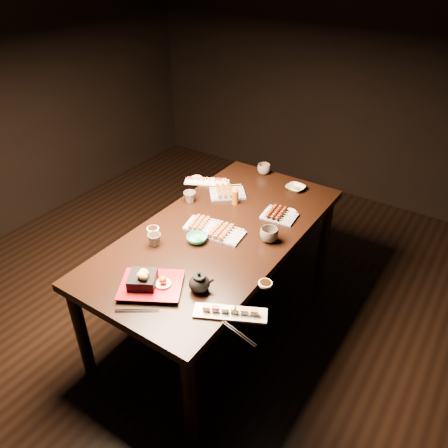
{
  "coord_description": "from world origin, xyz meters",
  "views": [
    {
      "loc": [
        1.49,
        -1.58,
        2.27
      ],
      "look_at": [
        0.22,
        0.31,
        0.77
      ],
      "focal_mm": 35.0,
      "sensor_mm": 36.0,
      "label": 1
    }
  ],
  "objects_px": {
    "yakitori_plate_center": "(202,223)",
    "teacup_far_left": "(190,197)",
    "teacup_near_left": "(155,240)",
    "teapot": "(199,281)",
    "sushi_platter_far": "(207,180)",
    "yakitori_plate_right": "(224,232)",
    "edamame_bowl_cream": "(295,188)",
    "teacup_far_right": "(264,169)",
    "edamame_bowl_green": "(197,239)",
    "yakitori_plate_left": "(227,190)",
    "dining_table": "(220,277)",
    "condiment_bottle": "(235,195)",
    "sushi_platter_near": "(230,311)",
    "teacup_mid_right": "(269,235)",
    "tempura_tray": "(151,279)"
  },
  "relations": [
    {
      "from": "yakitori_plate_center",
      "to": "teacup_far_right",
      "type": "relative_size",
      "value": 2.05
    },
    {
      "from": "yakitori_plate_right",
      "to": "edamame_bowl_green",
      "type": "bearing_deg",
      "value": -131.93
    },
    {
      "from": "sushi_platter_near",
      "to": "teapot",
      "type": "height_order",
      "value": "teapot"
    },
    {
      "from": "sushi_platter_near",
      "to": "edamame_bowl_green",
      "type": "distance_m",
      "value": 0.63
    },
    {
      "from": "sushi_platter_far",
      "to": "yakitori_plate_left",
      "type": "height_order",
      "value": "yakitori_plate_left"
    },
    {
      "from": "sushi_platter_far",
      "to": "teacup_mid_right",
      "type": "height_order",
      "value": "teacup_mid_right"
    },
    {
      "from": "tempura_tray",
      "to": "teacup_near_left",
      "type": "height_order",
      "value": "tempura_tray"
    },
    {
      "from": "sushi_platter_near",
      "to": "yakitori_plate_left",
      "type": "xyz_separation_m",
      "value": [
        -0.66,
        0.97,
        0.01
      ]
    },
    {
      "from": "sushi_platter_far",
      "to": "sushi_platter_near",
      "type": "bearing_deg",
      "value": 102.32
    },
    {
      "from": "teacup_near_left",
      "to": "teapot",
      "type": "distance_m",
      "value": 0.48
    },
    {
      "from": "dining_table",
      "to": "tempura_tray",
      "type": "relative_size",
      "value": 5.71
    },
    {
      "from": "yakitori_plate_right",
      "to": "edamame_bowl_cream",
      "type": "relative_size",
      "value": 1.78
    },
    {
      "from": "edamame_bowl_green",
      "to": "condiment_bottle",
      "type": "relative_size",
      "value": 0.91
    },
    {
      "from": "condiment_bottle",
      "to": "sushi_platter_near",
      "type": "bearing_deg",
      "value": -58.77
    },
    {
      "from": "sushi_platter_far",
      "to": "teacup_far_left",
      "type": "relative_size",
      "value": 3.85
    },
    {
      "from": "sushi_platter_far",
      "to": "edamame_bowl_cream",
      "type": "xyz_separation_m",
      "value": [
        0.59,
        0.26,
        -0.0
      ]
    },
    {
      "from": "teacup_near_left",
      "to": "condiment_bottle",
      "type": "xyz_separation_m",
      "value": [
        0.14,
        0.66,
        0.03
      ]
    },
    {
      "from": "teacup_near_left",
      "to": "teacup_far_right",
      "type": "height_order",
      "value": "teacup_far_right"
    },
    {
      "from": "dining_table",
      "to": "yakitori_plate_right",
      "type": "bearing_deg",
      "value": -45.83
    },
    {
      "from": "yakitori_plate_center",
      "to": "teacup_far_right",
      "type": "distance_m",
      "value": 0.85
    },
    {
      "from": "teacup_near_left",
      "to": "teapot",
      "type": "height_order",
      "value": "teapot"
    },
    {
      "from": "yakitori_plate_right",
      "to": "teacup_far_right",
      "type": "xyz_separation_m",
      "value": [
        -0.21,
        0.86,
        0.01
      ]
    },
    {
      "from": "sushi_platter_near",
      "to": "teacup_mid_right",
      "type": "xyz_separation_m",
      "value": [
        -0.14,
        0.64,
        0.02
      ]
    },
    {
      "from": "teapot",
      "to": "edamame_bowl_green",
      "type": "bearing_deg",
      "value": 87.13
    },
    {
      "from": "teacup_far_right",
      "to": "teapot",
      "type": "height_order",
      "value": "teapot"
    },
    {
      "from": "teacup_mid_right",
      "to": "sushi_platter_near",
      "type": "bearing_deg",
      "value": -77.53
    },
    {
      "from": "teacup_mid_right",
      "to": "teacup_far_left",
      "type": "distance_m",
      "value": 0.67
    },
    {
      "from": "dining_table",
      "to": "yakitori_plate_center",
      "type": "distance_m",
      "value": 0.42
    },
    {
      "from": "sushi_platter_near",
      "to": "teacup_far_right",
      "type": "relative_size",
      "value": 3.56
    },
    {
      "from": "yakitori_plate_center",
      "to": "teacup_far_left",
      "type": "xyz_separation_m",
      "value": [
        -0.25,
        0.2,
        0.01
      ]
    },
    {
      "from": "yakitori_plate_left",
      "to": "yakitori_plate_center",
      "type": "bearing_deg",
      "value": -117.44
    },
    {
      "from": "edamame_bowl_green",
      "to": "teacup_far_left",
      "type": "xyz_separation_m",
      "value": [
        -0.32,
        0.34,
        0.02
      ]
    },
    {
      "from": "teapot",
      "to": "condiment_bottle",
      "type": "relative_size",
      "value": 0.96
    },
    {
      "from": "yakitori_plate_right",
      "to": "yakitori_plate_left",
      "type": "xyz_separation_m",
      "value": [
        -0.26,
        0.43,
        0.0
      ]
    },
    {
      "from": "tempura_tray",
      "to": "teacup_far_right",
      "type": "xyz_separation_m",
      "value": [
        -0.16,
        1.46,
        -0.02
      ]
    },
    {
      "from": "dining_table",
      "to": "teacup_mid_right",
      "type": "relative_size",
      "value": 16.56
    },
    {
      "from": "teacup_far_left",
      "to": "dining_table",
      "type": "bearing_deg",
      "value": -25.52
    },
    {
      "from": "yakitori_plate_left",
      "to": "teacup_far_left",
      "type": "height_order",
      "value": "teacup_far_left"
    },
    {
      "from": "teacup_mid_right",
      "to": "teapot",
      "type": "bearing_deg",
      "value": -98.39
    },
    {
      "from": "teacup_far_right",
      "to": "condiment_bottle",
      "type": "distance_m",
      "value": 0.51
    },
    {
      "from": "teacup_far_left",
      "to": "sushi_platter_far",
      "type": "bearing_deg",
      "value": 103.25
    },
    {
      "from": "tempura_tray",
      "to": "sushi_platter_far",
      "type": "bearing_deg",
      "value": 81.3
    },
    {
      "from": "yakitori_plate_right",
      "to": "edamame_bowl_cream",
      "type": "height_order",
      "value": "yakitori_plate_right"
    },
    {
      "from": "edamame_bowl_green",
      "to": "edamame_bowl_cream",
      "type": "bearing_deg",
      "value": 77.04
    },
    {
      "from": "yakitori_plate_center",
      "to": "condiment_bottle",
      "type": "distance_m",
      "value": 0.35
    },
    {
      "from": "teapot",
      "to": "sushi_platter_far",
      "type": "bearing_deg",
      "value": 82.46
    },
    {
      "from": "yakitori_plate_right",
      "to": "teacup_far_left",
      "type": "bearing_deg",
      "value": 147.42
    },
    {
      "from": "sushi_platter_far",
      "to": "yakitori_plate_center",
      "type": "bearing_deg",
      "value": 94.71
    },
    {
      "from": "teacup_far_right",
      "to": "teapot",
      "type": "relative_size",
      "value": 0.76
    },
    {
      "from": "teacup_mid_right",
      "to": "teacup_far_right",
      "type": "distance_m",
      "value": 0.88
    }
  ]
}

